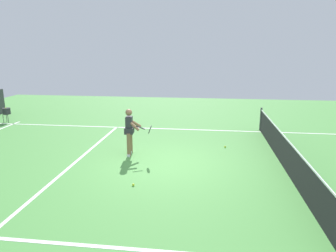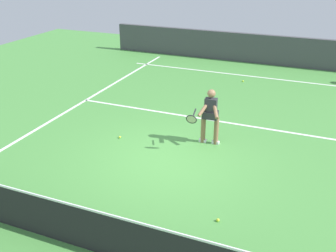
{
  "view_description": "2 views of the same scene",
  "coord_description": "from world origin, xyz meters",
  "px_view_note": "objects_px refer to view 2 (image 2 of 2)",
  "views": [
    {
      "loc": [
        8.97,
        1.25,
        3.44
      ],
      "look_at": [
        -0.64,
        0.03,
        1.04
      ],
      "focal_mm": 33.28,
      "sensor_mm": 36.0,
      "label": 1
    },
    {
      "loc": [
        -3.32,
        8.06,
        4.91
      ],
      "look_at": [
        -0.08,
        0.18,
        1.01
      ],
      "focal_mm": 41.84,
      "sensor_mm": 36.0,
      "label": 2
    }
  ],
  "objects_px": {
    "tennis_ball_far": "(243,81)",
    "tennis_ball_near": "(218,220)",
    "tennis_player": "(210,115)",
    "tennis_ball_mid": "(120,137)"
  },
  "relations": [
    {
      "from": "tennis_ball_mid",
      "to": "tennis_player",
      "type": "bearing_deg",
      "value": -164.69
    },
    {
      "from": "tennis_player",
      "to": "tennis_ball_far",
      "type": "height_order",
      "value": "tennis_player"
    },
    {
      "from": "tennis_ball_far",
      "to": "tennis_ball_mid",
      "type": "bearing_deg",
      "value": 71.65
    },
    {
      "from": "tennis_player",
      "to": "tennis_ball_mid",
      "type": "bearing_deg",
      "value": 15.31
    },
    {
      "from": "tennis_ball_far",
      "to": "tennis_ball_near",
      "type": "bearing_deg",
      "value": 99.34
    },
    {
      "from": "tennis_player",
      "to": "tennis_ball_mid",
      "type": "height_order",
      "value": "tennis_player"
    },
    {
      "from": "tennis_player",
      "to": "tennis_ball_near",
      "type": "xyz_separation_m",
      "value": [
        -1.16,
        3.18,
        -0.81
      ]
    },
    {
      "from": "tennis_player",
      "to": "tennis_ball_far",
      "type": "xyz_separation_m",
      "value": [
        0.3,
        -5.7,
        -0.81
      ]
    },
    {
      "from": "tennis_player",
      "to": "tennis_ball_mid",
      "type": "distance_m",
      "value": 2.63
    },
    {
      "from": "tennis_ball_near",
      "to": "tennis_ball_mid",
      "type": "relative_size",
      "value": 1.0
    }
  ]
}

